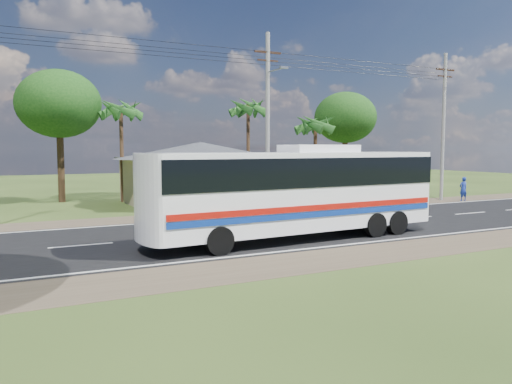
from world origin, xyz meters
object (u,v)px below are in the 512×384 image
waiting_shed (373,165)px  person (463,189)px  coach_bus (298,186)px  motorcycle (371,202)px

waiting_shed → person: waiting_shed is taller
coach_bus → motorcycle: 12.72m
motorcycle → person: person is taller
coach_bus → motorcycle: bearing=33.1°
coach_bus → waiting_shed: bearing=36.8°
motorcycle → coach_bus: bearing=141.9°
coach_bus → person: (19.50, 8.12, -1.44)m
motorcycle → person: size_ratio=0.95×
waiting_shed → coach_bus: coach_bus is taller
person → motorcycle: bearing=10.3°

